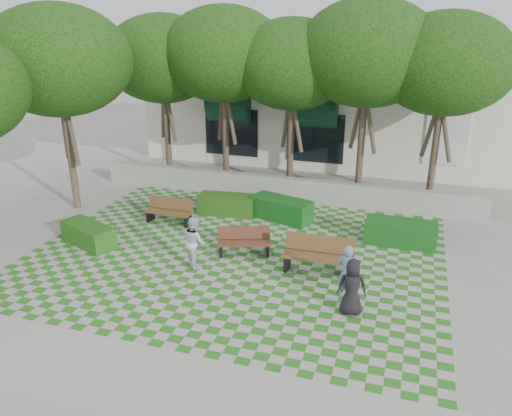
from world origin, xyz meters
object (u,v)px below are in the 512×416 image
(hedge_midleft, at_px, (227,204))
(person_dark, at_px, (352,287))
(bench_east, at_px, (318,256))
(bench_west, at_px, (169,211))
(hedge_east, at_px, (400,233))
(person_blue, at_px, (347,273))
(hedge_midright, at_px, (281,209))
(hedge_west, at_px, (88,234))
(person_white, at_px, (195,241))
(bench_mid, at_px, (244,242))

(hedge_midleft, height_order, person_dark, person_dark)
(bench_east, xyz_separation_m, bench_west, (-5.57, 1.95, -0.08))
(bench_east, xyz_separation_m, person_dark, (1.16, -1.86, 0.23))
(hedge_east, distance_m, person_blue, 3.99)
(bench_west, xyz_separation_m, hedge_midright, (3.58, 1.48, -0.03))
(hedge_midright, bearing_deg, hedge_east, -11.72)
(person_blue, height_order, person_dark, person_blue)
(hedge_west, relative_size, person_white, 1.28)
(bench_mid, relative_size, hedge_east, 0.76)
(hedge_midleft, distance_m, person_dark, 7.33)
(bench_mid, bearing_deg, bench_east, -29.43)
(hedge_east, xyz_separation_m, person_dark, (-0.93, -4.44, 0.33))
(bench_mid, relative_size, bench_west, 1.01)
(hedge_midright, distance_m, person_blue, 5.52)
(bench_east, relative_size, hedge_east, 0.90)
(bench_west, distance_m, person_blue, 7.27)
(hedge_east, relative_size, person_blue, 1.46)
(hedge_midright, bearing_deg, person_blue, -57.66)
(hedge_east, bearing_deg, hedge_midleft, 172.89)
(bench_mid, xyz_separation_m, person_dark, (3.48, -2.28, 0.32))
(hedge_midleft, distance_m, person_blue, 6.75)
(hedge_midright, relative_size, person_white, 1.45)
(bench_west, bearing_deg, hedge_west, -123.11)
(bench_west, xyz_separation_m, person_dark, (6.74, -3.80, 0.30))
(bench_mid, bearing_deg, hedge_midleft, 100.67)
(hedge_midleft, relative_size, person_blue, 1.37)
(bench_east, relative_size, person_blue, 1.31)
(bench_east, xyz_separation_m, hedge_midleft, (-4.00, 3.34, -0.13))
(bench_east, relative_size, bench_mid, 1.18)
(hedge_midleft, bearing_deg, person_white, -81.73)
(hedge_midright, xyz_separation_m, hedge_midleft, (-2.01, -0.09, -0.03))
(hedge_east, height_order, hedge_midleft, hedge_east)
(hedge_west, distance_m, person_dark, 8.46)
(bench_west, bearing_deg, person_blue, -25.24)
(hedge_east, bearing_deg, bench_mid, -153.89)
(hedge_midright, height_order, person_white, person_white)
(bench_east, distance_m, bench_west, 5.90)
(bench_mid, xyz_separation_m, person_white, (-1.09, -1.13, 0.35))
(bench_east, bearing_deg, bench_west, 158.91)
(person_white, bearing_deg, hedge_west, 40.26)
(bench_east, distance_m, hedge_west, 7.18)
(person_white, bearing_deg, person_dark, -149.68)
(bench_mid, distance_m, person_dark, 4.17)
(hedge_midright, distance_m, hedge_midleft, 2.01)
(hedge_midright, relative_size, person_dark, 1.52)
(bench_west, relative_size, person_white, 1.09)
(hedge_east, relative_size, hedge_midright, 1.00)
(bench_mid, bearing_deg, hedge_midright, 64.56)
(hedge_midright, bearing_deg, bench_mid, -96.28)
(hedge_midleft, xyz_separation_m, person_blue, (4.95, -4.57, 0.39))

